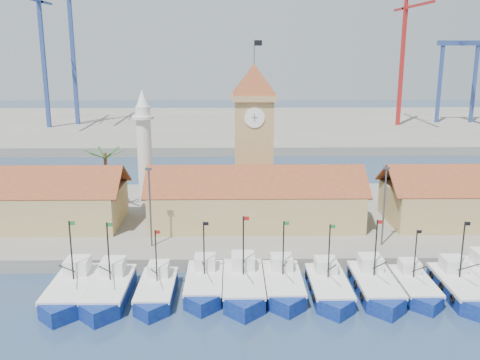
{
  "coord_description": "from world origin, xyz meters",
  "views": [
    {
      "loc": [
        -2.96,
        -44.73,
        23.21
      ],
      "look_at": [
        -1.96,
        18.0,
        7.64
      ],
      "focal_mm": 40.0,
      "sensor_mm": 36.0,
      "label": 1
    }
  ],
  "objects_px": {
    "minaret": "(144,148)",
    "boat_0": "(71,292)",
    "clock_tower": "(254,134)",
    "boat_5": "(283,286)"
  },
  "relations": [
    {
      "from": "minaret",
      "to": "boat_5",
      "type": "bearing_deg",
      "value": -55.84
    },
    {
      "from": "boat_0",
      "to": "minaret",
      "type": "xyz_separation_m",
      "value": [
        3.16,
        26.1,
        8.91
      ]
    },
    {
      "from": "minaret",
      "to": "boat_0",
      "type": "bearing_deg",
      "value": -96.9
    },
    {
      "from": "clock_tower",
      "to": "minaret",
      "type": "bearing_deg",
      "value": 172.39
    },
    {
      "from": "clock_tower",
      "to": "minaret",
      "type": "distance_m",
      "value": 15.3
    },
    {
      "from": "boat_0",
      "to": "clock_tower",
      "type": "xyz_separation_m",
      "value": [
        18.16,
        24.1,
        11.14
      ]
    },
    {
      "from": "boat_5",
      "to": "clock_tower",
      "type": "height_order",
      "value": "clock_tower"
    },
    {
      "from": "clock_tower",
      "to": "minaret",
      "type": "xyz_separation_m",
      "value": [
        -15.0,
        2.0,
        -2.23
      ]
    },
    {
      "from": "boat_0",
      "to": "boat_5",
      "type": "relative_size",
      "value": 1.06
    },
    {
      "from": "boat_0",
      "to": "boat_5",
      "type": "xyz_separation_m",
      "value": [
        20.17,
        1.03,
        -0.05
      ]
    }
  ]
}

